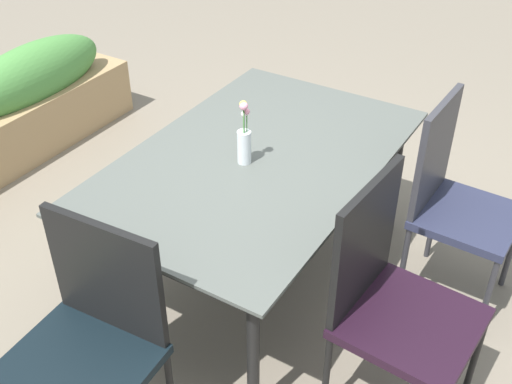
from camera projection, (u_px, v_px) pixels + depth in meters
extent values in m
plane|color=#756B5B|center=(250.00, 281.00, 3.21)|extent=(12.00, 12.00, 0.00)
cube|color=#4C514C|center=(256.00, 159.00, 2.88)|extent=(1.66, 1.07, 0.02)
cube|color=black|center=(256.00, 162.00, 2.89)|extent=(1.63, 1.05, 0.02)
cylinder|color=black|center=(253.00, 356.00, 2.39)|extent=(0.05, 0.05, 0.69)
cylinder|color=black|center=(395.00, 174.00, 3.41)|extent=(0.05, 0.05, 0.69)
cylinder|color=black|center=(85.00, 274.00, 2.76)|extent=(0.05, 0.05, 0.69)
cylinder|color=black|center=(258.00, 132.00, 3.78)|extent=(0.05, 0.05, 0.69)
cube|color=#272A41|center=(468.00, 217.00, 2.88)|extent=(0.45, 0.45, 0.04)
cube|color=#2D2D33|center=(435.00, 154.00, 2.81)|extent=(0.42, 0.04, 0.53)
cylinder|color=#2D2D33|center=(512.00, 249.00, 3.06)|extent=(0.03, 0.03, 0.47)
cylinder|color=#2D2D33|center=(487.00, 298.00, 2.79)|extent=(0.03, 0.03, 0.47)
cylinder|color=#2D2D33|center=(433.00, 222.00, 3.24)|extent=(0.03, 0.03, 0.47)
cylinder|color=#2D2D33|center=(403.00, 265.00, 2.97)|extent=(0.03, 0.03, 0.47)
cube|color=black|center=(411.00, 323.00, 2.36)|extent=(0.52, 0.52, 0.04)
cube|color=black|center=(365.00, 244.00, 2.31)|extent=(0.46, 0.06, 0.54)
cylinder|color=black|center=(476.00, 354.00, 2.54)|extent=(0.03, 0.03, 0.45)
cylinder|color=black|center=(378.00, 308.00, 2.75)|extent=(0.03, 0.03, 0.45)
cylinder|color=black|center=(326.00, 374.00, 2.46)|extent=(0.03, 0.03, 0.45)
cube|color=black|center=(73.00, 372.00, 2.16)|extent=(0.53, 0.53, 0.04)
cube|color=black|center=(106.00, 277.00, 2.19)|extent=(0.06, 0.47, 0.48)
cylinder|color=black|center=(78.00, 349.00, 2.55)|extent=(0.03, 0.03, 0.47)
cylinder|color=silver|center=(244.00, 147.00, 2.80)|extent=(0.06, 0.06, 0.16)
cylinder|color=#47843D|center=(244.00, 123.00, 2.72)|extent=(0.00, 0.01, 0.18)
sphere|color=#EFCC4C|center=(243.00, 105.00, 2.67)|extent=(0.04, 0.04, 0.04)
cylinder|color=#47843D|center=(247.00, 126.00, 2.73)|extent=(0.01, 0.00, 0.14)
sphere|color=pink|center=(247.00, 112.00, 2.69)|extent=(0.03, 0.03, 0.03)
cylinder|color=#47843D|center=(244.00, 124.00, 2.71)|extent=(0.01, 0.01, 0.17)
sphere|color=pink|center=(244.00, 106.00, 2.66)|extent=(0.04, 0.04, 0.04)
cylinder|color=#47843D|center=(244.00, 127.00, 2.74)|extent=(0.00, 0.01, 0.13)
sphere|color=white|center=(244.00, 114.00, 2.70)|extent=(0.03, 0.03, 0.03)
ellipsoid|color=#47843D|center=(33.00, 75.00, 4.06)|extent=(1.13, 0.33, 0.40)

